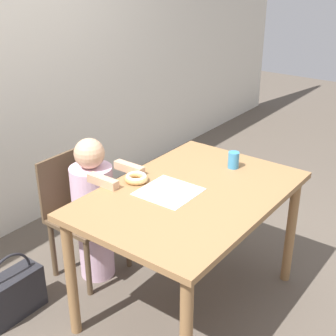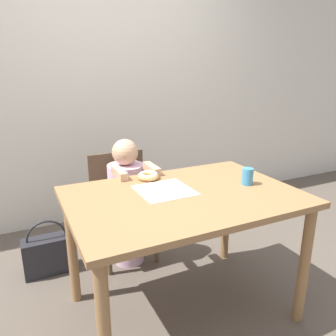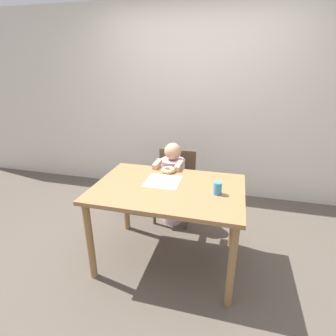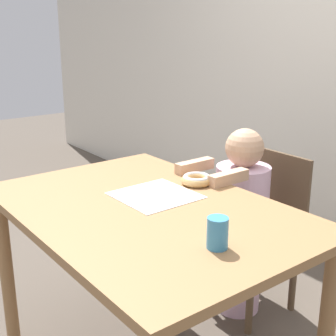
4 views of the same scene
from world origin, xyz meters
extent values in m
plane|color=brown|center=(0.00, 0.00, 0.00)|extent=(12.00, 12.00, 0.00)
cube|color=silver|center=(0.00, 1.57, 1.25)|extent=(8.00, 0.05, 2.50)
cube|color=olive|center=(0.00, 0.00, 0.75)|extent=(1.28, 0.87, 0.03)
cylinder|color=olive|center=(-0.58, -0.38, 0.37)|extent=(0.06, 0.06, 0.73)
cylinder|color=olive|center=(0.58, -0.38, 0.37)|extent=(0.06, 0.06, 0.73)
cylinder|color=olive|center=(-0.58, 0.38, 0.37)|extent=(0.06, 0.06, 0.73)
cylinder|color=olive|center=(0.58, 0.38, 0.37)|extent=(0.06, 0.06, 0.73)
cube|color=brown|center=(-0.12, 0.71, 0.42)|extent=(0.44, 0.39, 0.03)
cube|color=brown|center=(-0.12, 0.89, 0.62)|extent=(0.44, 0.02, 0.39)
cylinder|color=brown|center=(-0.31, 0.54, 0.20)|extent=(0.04, 0.04, 0.40)
cylinder|color=brown|center=(0.07, 0.54, 0.20)|extent=(0.04, 0.04, 0.40)
cylinder|color=brown|center=(-0.31, 0.87, 0.20)|extent=(0.04, 0.04, 0.40)
cylinder|color=brown|center=(0.07, 0.87, 0.20)|extent=(0.04, 0.04, 0.40)
cylinder|color=silver|center=(-0.12, 0.66, 0.21)|extent=(0.23, 0.23, 0.43)
cylinder|color=silver|center=(-0.12, 0.66, 0.60)|extent=(0.26, 0.26, 0.35)
sphere|color=tan|center=(-0.12, 0.66, 0.87)|extent=(0.19, 0.19, 0.19)
cube|color=tan|center=(-0.23, 0.44, 0.79)|extent=(0.05, 0.21, 0.05)
cube|color=tan|center=(-0.01, 0.44, 0.79)|extent=(0.05, 0.21, 0.05)
torus|color=tan|center=(-0.08, 0.32, 0.79)|extent=(0.14, 0.14, 0.04)
torus|color=white|center=(-0.08, 0.32, 0.80)|extent=(0.12, 0.12, 0.02)
cube|color=white|center=(-0.07, 0.10, 0.77)|extent=(0.30, 0.30, 0.00)
cube|color=#232328|center=(-0.69, 0.77, 0.14)|extent=(0.35, 0.15, 0.27)
torus|color=#232328|center=(-0.69, 0.77, 0.27)|extent=(0.28, 0.02, 0.28)
cylinder|color=teal|center=(0.42, -0.03, 0.82)|extent=(0.07, 0.07, 0.10)
camera|label=1|loc=(-1.90, -1.26, 1.95)|focal=50.00mm
camera|label=2|loc=(-0.82, -1.49, 1.44)|focal=35.00mm
camera|label=3|loc=(0.51, -1.96, 1.75)|focal=28.00mm
camera|label=4|loc=(1.37, -0.95, 1.43)|focal=50.00mm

